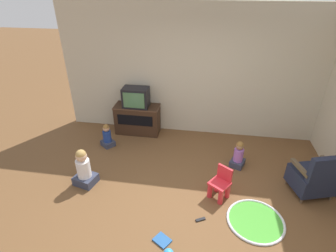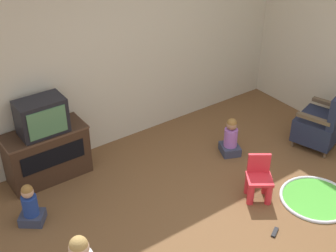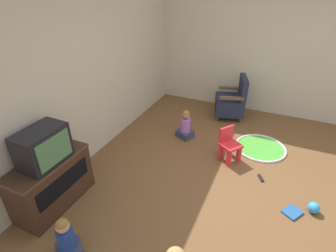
# 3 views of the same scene
# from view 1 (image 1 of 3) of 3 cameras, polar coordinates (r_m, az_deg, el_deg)

# --- Properties ---
(ground_plane) EXTENTS (30.00, 30.00, 0.00)m
(ground_plane) POSITION_cam_1_polar(r_m,az_deg,el_deg) (4.29, 4.09, -17.39)
(ground_plane) COLOR brown
(wall_back) EXTENTS (5.62, 0.12, 2.78)m
(wall_back) POSITION_cam_1_polar(r_m,az_deg,el_deg) (5.66, 5.08, 11.53)
(wall_back) COLOR beige
(wall_back) RESTS_ON ground_plane
(tv_cabinet) EXTENTS (1.00, 0.44, 0.67)m
(tv_cabinet) POSITION_cam_1_polar(r_m,az_deg,el_deg) (5.98, -6.63, 1.60)
(tv_cabinet) COLOR #382316
(tv_cabinet) RESTS_ON ground_plane
(television) EXTENTS (0.56, 0.36, 0.43)m
(television) POSITION_cam_1_polar(r_m,az_deg,el_deg) (5.73, -7.00, 6.22)
(television) COLOR black
(television) RESTS_ON tv_cabinet
(black_armchair) EXTENTS (0.73, 0.69, 0.86)m
(black_armchair) POSITION_cam_1_polar(r_m,az_deg,el_deg) (4.88, 29.17, -9.72)
(black_armchair) COLOR brown
(black_armchair) RESTS_ON ground_plane
(yellow_kid_chair) EXTENTS (0.40, 0.39, 0.54)m
(yellow_kid_chair) POSITION_cam_1_polar(r_m,az_deg,el_deg) (4.39, 11.27, -12.58)
(yellow_kid_chair) COLOR red
(yellow_kid_chair) RESTS_ON ground_plane
(play_mat) EXTENTS (0.85, 0.85, 0.04)m
(play_mat) POSITION_cam_1_polar(r_m,az_deg,el_deg) (4.30, 18.51, -18.97)
(play_mat) COLOR green
(play_mat) RESTS_ON ground_plane
(child_watching_left) EXTENTS (0.32, 0.34, 0.53)m
(child_watching_left) POSITION_cam_1_polar(r_m,az_deg,el_deg) (5.11, 15.06, -6.22)
(child_watching_left) COLOR #33384C
(child_watching_left) RESTS_ON ground_plane
(child_watching_center) EXTENTS (0.34, 0.34, 0.51)m
(child_watching_center) POSITION_cam_1_polar(r_m,az_deg,el_deg) (5.65, -13.11, -2.28)
(child_watching_center) COLOR #33384C
(child_watching_center) RESTS_ON ground_plane
(child_watching_right) EXTENTS (0.42, 0.38, 0.69)m
(child_watching_right) POSITION_cam_1_polar(r_m,az_deg,el_deg) (4.72, -17.86, -8.96)
(child_watching_right) COLOR #33384C
(child_watching_right) RESTS_ON ground_plane
(book) EXTENTS (0.28, 0.27, 0.02)m
(book) POSITION_cam_1_polar(r_m,az_deg,el_deg) (3.90, -1.28, -23.62)
(book) COLOR #235699
(book) RESTS_ON ground_plane
(remote_control) EXTENTS (0.15, 0.11, 0.02)m
(remote_control) POSITION_cam_1_polar(r_m,az_deg,el_deg) (4.15, 7.09, -19.55)
(remote_control) COLOR black
(remote_control) RESTS_ON ground_plane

